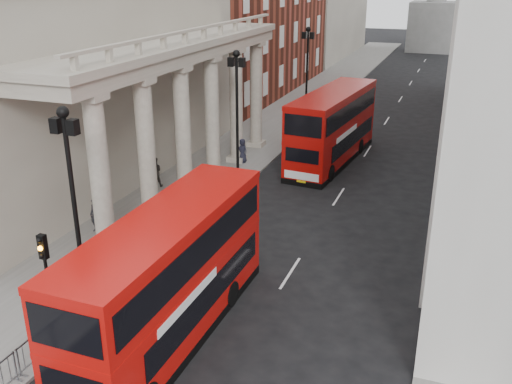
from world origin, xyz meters
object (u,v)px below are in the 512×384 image
object	(u,v)px
pedestrian_c	(242,151)
bus_far	(333,125)
pedestrian_a	(95,215)
bus_near	(170,275)
pedestrian_b	(155,172)
lamp_post_south	(74,200)
traffic_light	(46,269)
lamp_post_mid	(237,109)
lamp_post_north	(307,69)

from	to	relation	value
pedestrian_c	bus_far	bearing A→B (deg)	42.51
pedestrian_a	bus_near	bearing A→B (deg)	-29.73
pedestrian_a	pedestrian_b	bearing A→B (deg)	103.60
lamp_post_south	pedestrian_b	distance (m)	14.65
traffic_light	pedestrian_c	xyz separation A→B (m)	(-1.31, 21.84, -2.13)
pedestrian_c	lamp_post_south	bearing A→B (deg)	-69.99
pedestrian_b	lamp_post_south	bearing A→B (deg)	76.44
bus_near	pedestrian_b	world-z (taller)	bus_near
bus_far	pedestrian_c	xyz separation A→B (m)	(-5.77, -2.81, -1.66)
pedestrian_c	bus_near	bearing A→B (deg)	-59.22
lamp_post_mid	traffic_light	distance (m)	18.11
bus_far	pedestrian_b	size ratio (longest dim) A/B	6.26
lamp_post_north	pedestrian_c	size ratio (longest dim) A/B	4.84
traffic_light	lamp_post_north	bearing A→B (deg)	90.17
lamp_post_north	pedestrian_b	bearing A→B (deg)	-103.72
pedestrian_b	lamp_post_north	bearing A→B (deg)	-136.00
bus_far	pedestrian_b	xyz separation A→B (m)	(-9.10, -9.24, -1.57)
traffic_light	pedestrian_b	bearing A→B (deg)	106.76
lamp_post_mid	pedestrian_c	world-z (taller)	lamp_post_mid
lamp_post_south	bus_far	distance (m)	23.20
lamp_post_north	pedestrian_b	distance (m)	19.53
bus_far	pedestrian_b	bearing A→B (deg)	-128.90
traffic_light	bus_near	size ratio (longest dim) A/B	0.38
traffic_light	bus_far	size ratio (longest dim) A/B	0.36
lamp_post_north	traffic_light	distance (m)	34.07
bus_near	pedestrian_b	bearing A→B (deg)	122.61
lamp_post_south	bus_near	bearing A→B (deg)	-0.15
bus_near	pedestrian_a	distance (m)	10.34
lamp_post_north	bus_far	size ratio (longest dim) A/B	0.70
lamp_post_north	pedestrian_a	bearing A→B (deg)	-99.06
traffic_light	bus_near	bearing A→B (deg)	28.28
traffic_light	pedestrian_a	size ratio (longest dim) A/B	2.33
lamp_post_south	bus_far	xyz separation A→B (m)	(4.56, 22.64, -2.27)
lamp_post_south	lamp_post_mid	bearing A→B (deg)	90.00
lamp_post_south	lamp_post_mid	xyz separation A→B (m)	(0.00, 16.00, 0.00)
bus_far	pedestrian_a	size ratio (longest dim) A/B	6.46
lamp_post_south	pedestrian_a	distance (m)	8.58
pedestrian_a	pedestrian_b	xyz separation A→B (m)	(-0.47, 6.91, 0.03)
traffic_light	pedestrian_b	size ratio (longest dim) A/B	2.26
lamp_post_mid	pedestrian_b	distance (m)	6.49
bus_far	lamp_post_mid	bearing A→B (deg)	-118.83
traffic_light	bus_far	distance (m)	25.06
lamp_post_mid	bus_near	xyz separation A→B (m)	(3.83, -16.01, -2.37)
bus_near	bus_far	world-z (taller)	bus_far
lamp_post_mid	bus_far	world-z (taller)	lamp_post_mid
lamp_post_south	lamp_post_north	world-z (taller)	same
lamp_post_mid	pedestrian_b	size ratio (longest dim) A/B	4.37
bus_near	pedestrian_a	world-z (taller)	bus_near
lamp_post_north	pedestrian_a	size ratio (longest dim) A/B	4.51
lamp_post_south	bus_near	size ratio (longest dim) A/B	0.74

